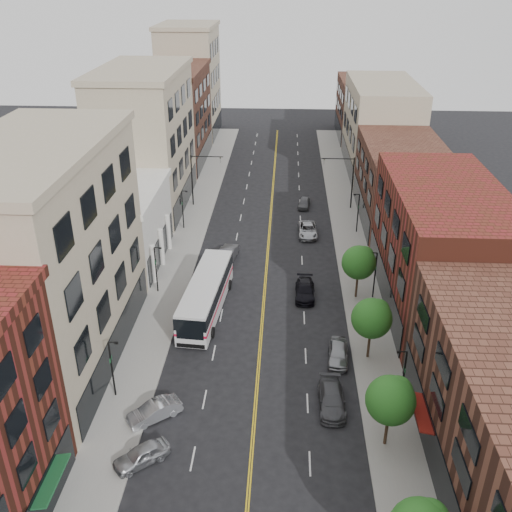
% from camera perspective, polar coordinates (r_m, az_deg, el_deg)
% --- Properties ---
extents(ground, '(220.00, 220.00, 0.00)m').
position_cam_1_polar(ground, '(39.91, -0.70, -21.91)').
color(ground, black).
rests_on(ground, ground).
extents(sidewalk_left, '(4.00, 110.00, 0.15)m').
position_cam_1_polar(sidewalk_left, '(69.15, -7.09, 1.06)').
color(sidewalk_left, gray).
rests_on(sidewalk_left, ground).
extents(sidewalk_right, '(4.00, 110.00, 0.15)m').
position_cam_1_polar(sidewalk_right, '(68.61, 9.59, 0.66)').
color(sidewalk_right, gray).
rests_on(sidewalk_right, ground).
extents(bldg_l_tanoffice, '(10.00, 22.00, 18.00)m').
position_cam_1_polar(bldg_l_tanoffice, '(48.31, -20.25, -0.67)').
color(bldg_l_tanoffice, tan).
rests_on(bldg_l_tanoffice, ground).
extents(bldg_l_white, '(10.00, 14.00, 8.00)m').
position_cam_1_polar(bldg_l_white, '(65.60, -13.90, 2.74)').
color(bldg_l_white, silver).
rests_on(bldg_l_white, ground).
extents(bldg_l_far_a, '(10.00, 20.00, 18.00)m').
position_cam_1_polar(bldg_l_far_a, '(79.38, -10.97, 11.11)').
color(bldg_l_far_a, tan).
rests_on(bldg_l_far_a, ground).
extents(bldg_l_far_b, '(10.00, 20.00, 15.00)m').
position_cam_1_polar(bldg_l_far_b, '(98.66, -8.24, 13.49)').
color(bldg_l_far_b, '#532D21').
rests_on(bldg_l_far_b, ground).
extents(bldg_l_far_c, '(10.00, 16.00, 20.00)m').
position_cam_1_polar(bldg_l_far_c, '(115.50, -6.63, 16.81)').
color(bldg_l_far_c, tan).
rests_on(bldg_l_far_c, ground).
extents(bldg_r_mid, '(10.00, 22.00, 12.00)m').
position_cam_1_polar(bldg_r_mid, '(57.66, 18.01, 0.90)').
color(bldg_r_mid, '#5C2518').
rests_on(bldg_r_mid, ground).
extents(bldg_r_far_a, '(10.00, 20.00, 10.00)m').
position_cam_1_polar(bldg_r_far_a, '(76.96, 14.38, 7.12)').
color(bldg_r_far_a, '#532D21').
rests_on(bldg_r_far_a, ground).
extents(bldg_r_far_b, '(10.00, 22.00, 14.00)m').
position_cam_1_polar(bldg_r_far_b, '(96.21, 12.36, 12.50)').
color(bldg_r_far_b, tan).
rests_on(bldg_r_far_b, ground).
extents(bldg_r_far_c, '(10.00, 18.00, 11.00)m').
position_cam_1_polar(bldg_r_far_c, '(115.82, 10.88, 14.27)').
color(bldg_r_far_c, '#532D21').
rests_on(bldg_r_far_c, ground).
extents(tree_r_1, '(3.40, 3.40, 5.59)m').
position_cam_1_polar(tree_r_1, '(40.55, 13.42, -13.70)').
color(tree_r_1, black).
rests_on(tree_r_1, sidewalk_right).
extents(tree_r_2, '(3.40, 3.40, 5.59)m').
position_cam_1_polar(tree_r_2, '(48.46, 11.59, -6.01)').
color(tree_r_2, black).
rests_on(tree_r_2, sidewalk_right).
extents(tree_r_3, '(3.40, 3.40, 5.59)m').
position_cam_1_polar(tree_r_3, '(57.04, 10.33, -0.54)').
color(tree_r_3, black).
rests_on(tree_r_3, sidewalk_right).
extents(lamp_l_1, '(0.81, 0.55, 5.05)m').
position_cam_1_polar(lamp_l_1, '(45.46, -14.19, -10.59)').
color(lamp_l_1, black).
rests_on(lamp_l_1, sidewalk_left).
extents(lamp_l_2, '(0.81, 0.55, 5.05)m').
position_cam_1_polar(lamp_l_2, '(58.44, -9.94, -1.08)').
color(lamp_l_2, black).
rests_on(lamp_l_2, sidewalk_left).
extents(lamp_l_3, '(0.81, 0.55, 5.05)m').
position_cam_1_polar(lamp_l_3, '(72.64, -7.32, 4.85)').
color(lamp_l_3, black).
rests_on(lamp_l_3, sidewalk_left).
extents(lamp_r_1, '(0.81, 0.55, 5.05)m').
position_cam_1_polar(lamp_r_1, '(44.55, 14.49, -11.51)').
color(lamp_r_1, black).
rests_on(lamp_r_1, sidewalk_right).
extents(lamp_r_2, '(0.81, 0.55, 5.05)m').
position_cam_1_polar(lamp_r_2, '(57.74, 11.78, -1.63)').
color(lamp_r_2, black).
rests_on(lamp_r_2, sidewalk_right).
extents(lamp_r_3, '(0.81, 0.55, 5.05)m').
position_cam_1_polar(lamp_r_3, '(72.08, 10.14, 4.46)').
color(lamp_r_3, black).
rests_on(lamp_r_3, sidewalk_right).
extents(signal_mast_left, '(4.49, 0.18, 7.20)m').
position_cam_1_polar(signal_mast_left, '(79.34, -5.92, 8.15)').
color(signal_mast_left, black).
rests_on(signal_mast_left, sidewalk_left).
extents(signal_mast_right, '(4.49, 0.18, 7.20)m').
position_cam_1_polar(signal_mast_right, '(78.85, 9.13, 7.83)').
color(signal_mast_right, black).
rests_on(signal_mast_right, sidewalk_right).
extents(city_bus, '(4.00, 13.39, 3.40)m').
position_cam_1_polar(city_bus, '(55.20, -5.01, -3.72)').
color(city_bus, silver).
rests_on(city_bus, ground).
extents(car_angle_a, '(4.04, 3.66, 1.33)m').
position_cam_1_polar(car_angle_a, '(41.43, -11.37, -18.92)').
color(car_angle_a, '#A0A2A7').
rests_on(car_angle_a, ground).
extents(car_angle_b, '(4.13, 3.61, 1.35)m').
position_cam_1_polar(car_angle_b, '(44.37, -10.11, -15.03)').
color(car_angle_b, silver).
rests_on(car_angle_b, ground).
extents(car_parked_mid, '(2.04, 4.86, 1.40)m').
position_cam_1_polar(car_parked_mid, '(45.03, 7.58, -14.02)').
color(car_parked_mid, '#424347').
rests_on(car_parked_mid, ground).
extents(car_parked_far, '(2.03, 4.35, 1.44)m').
position_cam_1_polar(car_parked_far, '(49.66, 8.22, -9.57)').
color(car_parked_far, gray).
rests_on(car_parked_far, ground).
extents(car_lane_behind, '(2.27, 5.00, 1.59)m').
position_cam_1_polar(car_lane_behind, '(65.22, -2.82, 0.28)').
color(car_lane_behind, '#434347').
rests_on(car_lane_behind, ground).
extents(car_lane_a, '(2.01, 4.81, 1.39)m').
position_cam_1_polar(car_lane_a, '(58.18, 4.91, -3.45)').
color(car_lane_a, black).
rests_on(car_lane_a, ground).
extents(car_lane_b, '(2.42, 5.08, 1.40)m').
position_cam_1_polar(car_lane_b, '(71.53, 5.19, 2.62)').
color(car_lane_b, '#ABADB3').
rests_on(car_lane_b, ground).
extents(car_lane_c, '(2.00, 3.91, 1.27)m').
position_cam_1_polar(car_lane_c, '(80.05, 4.85, 5.31)').
color(car_lane_c, '#4C4D52').
rests_on(car_lane_c, ground).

